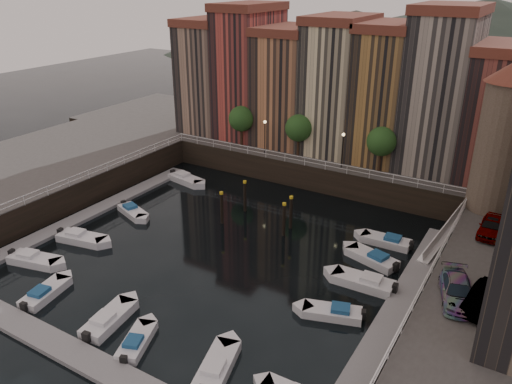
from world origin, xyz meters
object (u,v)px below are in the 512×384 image
Objects in this scene: corner_tower at (505,135)px; boat_left_0 at (34,260)px; mooring_pilings at (260,209)px; car_c at (457,292)px; boat_left_2 at (132,211)px; car_a at (491,227)px; gangway at (446,231)px; car_b at (483,300)px; boat_left_1 at (81,238)px.

corner_tower reaches higher than boat_left_0.
car_c reaches higher than mooring_pilings.
car_c is at bearing 14.39° from boat_left_2.
car_a is at bearing 8.89° from mooring_pilings.
mooring_pilings is (-19.85, -8.85, -8.54)m from corner_tower.
gangway is 12.77m from car_c.
car_b is at bearing -69.19° from gangway.
corner_tower is at bearing 98.49° from car_a.
corner_tower reaches higher than car_a.
car_a reaches higher than car_c.
mooring_pilings is at bearing 41.11° from boat_left_2.
boat_left_1 is 1.14× the size of car_a.
boat_left_0 is 39.16m from car_a.
gangway reaches higher than boat_left_1.
car_a is at bearing 13.26° from boat_left_1.
corner_tower is 9.86m from gangway.
car_b is (1.05, -11.22, -0.01)m from car_a.
corner_tower is at bearing 73.50° from car_c.
gangway is at bearing 14.38° from mooring_pilings.
boat_left_2 is (-0.03, 6.83, -0.04)m from boat_left_1.
car_b is (4.69, -12.34, 1.84)m from gangway.
corner_tower is 42.70m from boat_left_0.
boat_left_1 is at bearing -151.32° from gangway.
boat_left_0 is 1.12× the size of boat_left_2.
gangway is 4.24m from car_a.
boat_left_0 is (-29.96, -20.94, -1.54)m from gangway.
boat_left_1 is at bearing -162.36° from car_b.
boat_left_1 is at bearing -147.51° from corner_tower.
boat_left_1 is 34.58m from car_b.
car_c is (0.15, -16.77, -6.46)m from corner_tower.
corner_tower reaches higher than boat_left_2.
boat_left_0 is 0.98× the size of boat_left_1.
gangway is 1.82× the size of car_b.
car_a is (0.74, -5.62, -6.43)m from corner_tower.
car_b is (1.79, -16.84, -6.44)m from corner_tower.
gangway is at bearing 17.57° from boat_left_1.
boat_left_2 is at bearing 79.17° from boat_left_1.
car_a is (20.59, 3.22, 2.12)m from mooring_pilings.
corner_tower reaches higher than car_c.
boat_left_0 is at bearing -148.53° from car_a.
mooring_pilings is 1.35× the size of boat_left_1.
boat_left_1 is at bearing 71.38° from boat_left_0.
car_a is 0.89× the size of car_c.
car_b is (34.24, -3.03, 3.41)m from boat_left_2.
car_c is (32.56, 3.87, 3.34)m from boat_left_1.
car_c reaches higher than gangway.
car_a reaches higher than gangway.
car_b reaches higher than boat_left_0.
corner_tower is at bearing 42.64° from boat_left_2.
car_a reaches higher than boat_left_1.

